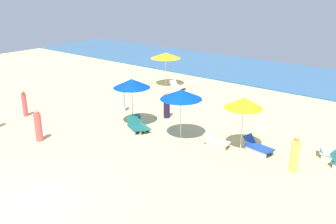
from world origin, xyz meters
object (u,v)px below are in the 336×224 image
at_px(beachgoer_3, 123,100).
at_px(umbrella_0, 244,103).
at_px(umbrella_3, 181,94).
at_px(beachgoer_4, 25,104).
at_px(lounge_chair_0_0, 216,142).
at_px(umbrella_2, 132,83).
at_px(lounge_chair_4_0, 177,86).
at_px(beachgoer_2, 295,155).
at_px(lounge_chair_2_0, 140,125).
at_px(lounge_chair_1_1, 332,153).
at_px(lounge_chair_2_1, 136,126).
at_px(beachgoer_0, 38,126).
at_px(umbrella_4, 166,56).
at_px(lounge_chair_0_1, 258,147).
at_px(beachgoer_1, 167,106).

bearing_deg(beachgoer_3, umbrella_0, -23.94).
relative_size(umbrella_3, beachgoer_4, 1.66).
bearing_deg(lounge_chair_0_0, umbrella_2, 86.79).
relative_size(lounge_chair_4_0, beachgoer_2, 0.76).
distance_m(umbrella_2, beachgoer_4, 7.02).
height_order(umbrella_2, lounge_chair_2_0, umbrella_2).
bearing_deg(umbrella_3, lounge_chair_2_0, -168.23).
distance_m(lounge_chair_1_1, lounge_chair_2_1, 9.91).
bearing_deg(beachgoer_0, umbrella_4, -107.31).
bearing_deg(beachgoer_3, umbrella_2, -53.39).
bearing_deg(lounge_chair_1_1, umbrella_4, 51.86).
xyz_separation_m(umbrella_0, lounge_chair_1_1, (3.76, 1.70, -2.06)).
distance_m(lounge_chair_0_1, lounge_chair_2_1, 6.63).
xyz_separation_m(lounge_chair_1_1, umbrella_4, (-13.99, 5.08, 2.11)).
distance_m(lounge_chair_0_1, lounge_chair_2_0, 6.48).
height_order(umbrella_2, umbrella_4, umbrella_2).
bearing_deg(umbrella_4, beachgoer_1, -50.37).
distance_m(lounge_chair_0_1, umbrella_3, 4.51).
bearing_deg(umbrella_2, beachgoer_4, -153.85).
distance_m(lounge_chair_1_1, umbrella_2, 10.66).
distance_m(umbrella_0, lounge_chair_1_1, 4.62).
distance_m(umbrella_2, lounge_chair_4_0, 8.19).
bearing_deg(lounge_chair_2_0, beachgoer_2, -62.82).
bearing_deg(lounge_chair_4_0, umbrella_0, -122.54).
xyz_separation_m(lounge_chair_1_1, beachgoer_4, (-16.21, -5.65, 0.46)).
relative_size(lounge_chair_0_0, lounge_chair_4_0, 1.07).
bearing_deg(beachgoer_3, lounge_chair_2_0, -50.25).
bearing_deg(lounge_chair_2_0, beachgoer_3, 84.17).
bearing_deg(beachgoer_0, umbrella_3, -163.44).
xyz_separation_m(umbrella_3, umbrella_4, (-7.12, 7.51, 0.04)).
bearing_deg(beachgoer_3, beachgoer_0, -112.23).
bearing_deg(lounge_chair_2_1, beachgoer_0, 168.45).
height_order(lounge_chair_2_1, beachgoer_4, beachgoer_4).
xyz_separation_m(lounge_chair_0_1, beachgoer_2, (2.04, -0.78, 0.49)).
relative_size(umbrella_0, umbrella_4, 1.00).
xyz_separation_m(umbrella_2, beachgoer_2, (9.17, 0.34, -1.67)).
relative_size(lounge_chair_0_1, lounge_chair_1_1, 0.98).
xyz_separation_m(beachgoer_3, beachgoer_4, (-4.02, -4.30, -0.03)).
bearing_deg(beachgoer_2, beachgoer_4, 43.46).
height_order(umbrella_0, beachgoer_1, umbrella_0).
bearing_deg(lounge_chair_1_1, beachgoer_1, 74.98).
height_order(lounge_chair_1_1, umbrella_3, umbrella_3).
bearing_deg(lounge_chair_0_0, beachgoer_2, -99.18).
bearing_deg(beachgoer_1, beachgoer_3, 29.17).
bearing_deg(beachgoer_0, beachgoer_1, -138.58).
bearing_deg(umbrella_3, lounge_chair_4_0, 128.51).
distance_m(beachgoer_0, beachgoer_4, 4.27).
xyz_separation_m(umbrella_4, beachgoer_3, (1.80, -6.43, -1.62)).
xyz_separation_m(lounge_chair_0_1, beachgoer_1, (-6.39, 1.01, 0.47)).
height_order(umbrella_0, lounge_chair_0_1, umbrella_0).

